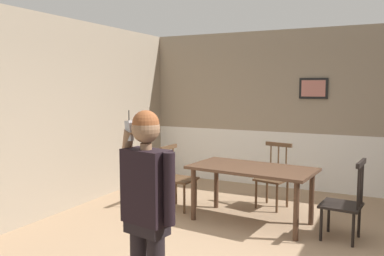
{
  "coord_description": "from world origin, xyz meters",
  "views": [
    {
      "loc": [
        1.33,
        -4.08,
        1.88
      ],
      "look_at": [
        -0.35,
        -0.67,
        1.49
      ],
      "focal_mm": 37.85,
      "sensor_mm": 36.0,
      "label": 1
    }
  ],
  "objects_px": {
    "chair_by_doorway": "(345,203)",
    "chair_at_table_head": "(178,178)",
    "dining_table": "(252,174)",
    "person_figure": "(147,203)",
    "chair_near_window": "(273,177)"
  },
  "relations": [
    {
      "from": "chair_by_doorway",
      "to": "chair_at_table_head",
      "type": "xyz_separation_m",
      "value": [
        -2.44,
        0.24,
        0.01
      ]
    },
    {
      "from": "dining_table",
      "to": "chair_at_table_head",
      "type": "xyz_separation_m",
      "value": [
        -1.22,
        0.12,
        -0.2
      ]
    },
    {
      "from": "chair_at_table_head",
      "to": "person_figure",
      "type": "xyz_separation_m",
      "value": [
        1.21,
        -2.77,
        0.5
      ]
    },
    {
      "from": "person_figure",
      "to": "dining_table",
      "type": "bearing_deg",
      "value": -79.11
    },
    {
      "from": "chair_near_window",
      "to": "chair_by_doorway",
      "type": "height_order",
      "value": "chair_by_doorway"
    },
    {
      "from": "chair_at_table_head",
      "to": "person_figure",
      "type": "height_order",
      "value": "person_figure"
    },
    {
      "from": "dining_table",
      "to": "chair_by_doorway",
      "type": "distance_m",
      "value": 1.24
    },
    {
      "from": "chair_by_doorway",
      "to": "chair_at_table_head",
      "type": "relative_size",
      "value": 1.03
    },
    {
      "from": "dining_table",
      "to": "chair_near_window",
      "type": "height_order",
      "value": "chair_near_window"
    },
    {
      "from": "chair_near_window",
      "to": "chair_by_doorway",
      "type": "relative_size",
      "value": 1.0
    },
    {
      "from": "chair_near_window",
      "to": "chair_at_table_head",
      "type": "height_order",
      "value": "chair_near_window"
    },
    {
      "from": "chair_near_window",
      "to": "chair_at_table_head",
      "type": "distance_m",
      "value": 1.48
    },
    {
      "from": "chair_at_table_head",
      "to": "person_figure",
      "type": "relative_size",
      "value": 0.57
    },
    {
      "from": "dining_table",
      "to": "chair_at_table_head",
      "type": "distance_m",
      "value": 1.24
    },
    {
      "from": "dining_table",
      "to": "chair_at_table_head",
      "type": "relative_size",
      "value": 1.8
    }
  ]
}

